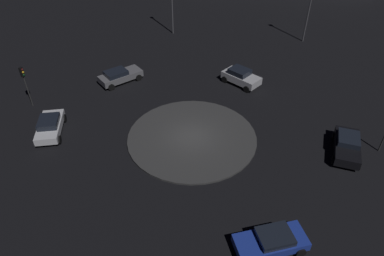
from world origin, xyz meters
The scene contains 8 objects.
ground_plane centered at (0.00, 0.00, 0.00)m, with size 117.95×117.95×0.00m, color black.
roundabout_island centered at (0.00, 0.00, 0.08)m, with size 10.72×10.72×0.16m, color #383838.
car_white centered at (4.24, -11.13, 0.76)m, with size 4.46×3.72×1.42m.
car_blue centered at (7.57, 8.48, 0.70)m, with size 4.04×4.47×1.31m.
car_black centered at (-3.24, 11.79, 0.76)m, with size 4.43×2.38×1.47m.
car_silver centered at (-10.05, 0.96, 0.84)m, with size 3.08×4.26×1.60m.
car_grey centered at (-5.31, -10.52, 0.75)m, with size 4.70×3.65×1.41m.
traffic_light_south centered at (1.74, -15.63, 2.85)m, with size 0.32×0.37×4.00m.
Camera 1 is at (20.44, 9.13, 18.46)m, focal length 32.58 mm.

